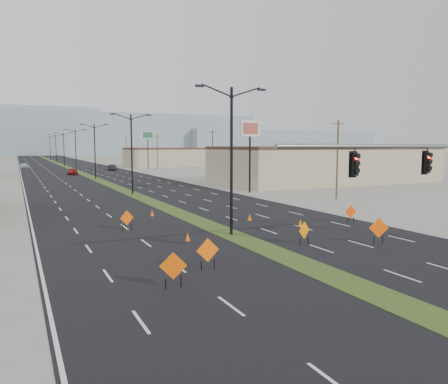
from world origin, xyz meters
name	(u,v)px	position (x,y,z in m)	size (l,w,h in m)	color
ground	(352,285)	(0.00, 0.00, 0.00)	(600.00, 600.00, 0.00)	gray
road_surface	(74,170)	(0.00, 100.00, 0.00)	(25.00, 400.00, 0.02)	black
median_strip	(74,170)	(0.00, 100.00, 0.00)	(2.00, 400.00, 0.04)	#2B4518
building_se_near	(324,166)	(34.00, 45.00, 2.75)	(36.00, 18.00, 5.50)	tan
building_se_far	(200,157)	(38.00, 110.00, 2.50)	(44.00, 16.00, 5.00)	tan
mesa_center	(99,134)	(40.00, 300.00, 14.00)	(220.00, 50.00, 28.00)	#889BA8
mesa_east	(277,142)	(180.00, 290.00, 9.00)	(160.00, 50.00, 18.00)	#889BA8
streetlight_0	(231,156)	(0.00, 12.00, 5.42)	(5.15, 0.24, 10.02)	black
streetlight_1	(132,151)	(0.00, 40.00, 5.42)	(5.15, 0.24, 10.02)	black
streetlight_2	(95,150)	(0.00, 68.00, 5.42)	(5.15, 0.24, 10.02)	black
streetlight_3	(76,149)	(0.00, 96.00, 5.42)	(5.15, 0.24, 10.02)	black
streetlight_4	(64,148)	(0.00, 124.00, 5.42)	(5.15, 0.24, 10.02)	black
streetlight_5	(56,148)	(0.00, 152.00, 5.42)	(5.15, 0.24, 10.02)	black
streetlight_6	(50,147)	(0.00, 180.00, 5.42)	(5.15, 0.24, 10.02)	black
utility_pole_0	(337,158)	(20.00, 25.00, 4.67)	(1.60, 0.20, 9.00)	#4C3823
utility_pole_1	(213,153)	(20.00, 60.00, 4.67)	(1.60, 0.20, 9.00)	#4C3823
utility_pole_2	(157,151)	(20.00, 95.00, 4.67)	(1.60, 0.20, 9.00)	#4C3823
utility_pole_3	(126,150)	(20.00, 130.00, 4.67)	(1.60, 0.20, 9.00)	#4C3823
car_left	(73,172)	(-2.47, 82.06, 0.71)	(1.67, 4.15, 1.41)	maroon
car_mid	(112,168)	(8.41, 95.16, 0.72)	(1.53, 4.38, 1.44)	black
car_far	(24,166)	(-11.21, 115.04, 0.66)	(1.85, 4.55, 1.32)	silver
construction_sign_0	(173,267)	(-7.27, 3.00, 0.93)	(1.15, 0.38, 1.59)	#E15104
construction_sign_1	(208,251)	(-4.81, 4.95, 0.93)	(1.19, 0.05, 1.59)	#FF5D05
construction_sign_2	(127,219)	(-6.06, 16.87, 0.84)	(1.05, 0.37, 1.45)	#EC4E04
construction_sign_3	(304,231)	(2.81, 7.48, 0.84)	(1.02, 0.42, 1.44)	orange
construction_sign_4	(379,229)	(7.06, 5.57, 0.97)	(1.15, 0.55, 1.65)	#F75505
construction_sign_5	(351,212)	(10.76, 12.23, 0.84)	(1.08, 0.05, 1.43)	#EB3B04
cone_0	(188,237)	(-3.39, 11.51, 0.28)	(0.34, 0.34, 0.56)	#E04D04
cone_1	(250,217)	(3.96, 16.56, 0.30)	(0.36, 0.36, 0.59)	orange
cone_2	(300,223)	(6.15, 12.58, 0.30)	(0.36, 0.36, 0.60)	#D76704
cone_3	(152,213)	(-2.65, 22.19, 0.29)	(0.35, 0.35, 0.58)	#FF4B05
pole_sign_east_near	(250,134)	(14.37, 35.43, 7.62)	(3.07, 0.84, 9.36)	black
pole_sign_east_far	(148,138)	(18.52, 98.64, 8.18)	(3.18, 1.42, 9.98)	black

